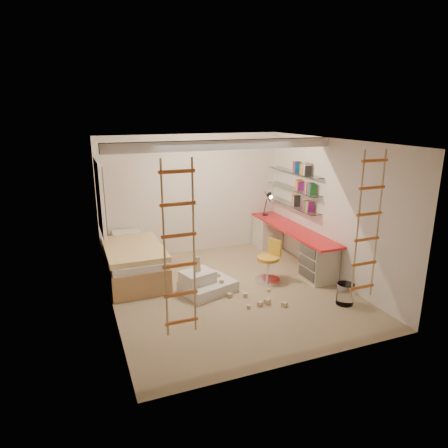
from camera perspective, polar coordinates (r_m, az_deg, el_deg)
name	(u,v)px	position (r m, az deg, el deg)	size (l,w,h in m)	color
floor	(230,291)	(7.15, 0.88, -9.52)	(4.50, 4.50, 0.00)	tan
ceiling_beam	(224,145)	(6.76, 0.00, 11.24)	(4.00, 0.18, 0.16)	white
window_frame	(100,197)	(7.65, -17.32, 3.71)	(0.06, 1.15, 1.35)	white
window_blind	(102,197)	(7.65, -17.02, 3.74)	(0.02, 1.00, 1.20)	#4C2D1E
rope_ladder_left	(179,251)	(4.64, -6.39, -3.79)	(0.41, 0.04, 2.13)	#C85C22
rope_ladder_right	(368,227)	(5.89, 19.87, -0.37)	(0.41, 0.04, 2.13)	#C46A21
waste_bin	(345,294)	(6.92, 16.91, -9.53)	(0.28, 0.28, 0.35)	white
desk	(291,243)	(8.44, 9.54, -2.74)	(0.56, 2.80, 0.75)	red
shelves	(293,189)	(8.46, 9.85, 4.98)	(0.25, 1.80, 0.71)	white
bed	(133,261)	(7.77, -12.81, -5.17)	(1.02, 2.00, 0.69)	#AD7F51
task_lamp	(269,200)	(9.03, 6.40, 3.44)	(0.14, 0.36, 0.57)	black
swivel_chair	(269,267)	(7.46, 6.40, -6.06)	(0.59, 0.59, 0.79)	gold
play_platform	(205,284)	(7.07, -2.72, -8.51)	(1.03, 0.90, 0.39)	silver
toy_blocks	(233,286)	(6.84, 1.23, -8.88)	(1.30, 1.17, 0.66)	#CCB284
books	(293,183)	(8.44, 9.89, 5.75)	(0.14, 0.70, 0.92)	#8C1E7F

